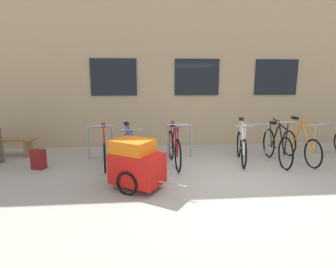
{
  "coord_description": "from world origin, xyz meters",
  "views": [
    {
      "loc": [
        -1.54,
        -4.86,
        1.98
      ],
      "look_at": [
        -0.98,
        1.6,
        0.67
      ],
      "focal_mm": 29.28,
      "sensor_mm": 36.0,
      "label": 1
    }
  ],
  "objects_px": {
    "bicycle_maroon": "(174,148)",
    "backpack": "(38,159)",
    "bicycle_blue": "(129,151)",
    "bicycle_red": "(105,150)",
    "bicycle_white": "(241,146)",
    "bike_trailer": "(136,164)",
    "bicycle_black": "(277,146)",
    "bicycle_orange": "(300,146)"
  },
  "relations": [
    {
      "from": "bike_trailer",
      "to": "bicycle_red",
      "type": "bearing_deg",
      "value": 117.89
    },
    {
      "from": "bike_trailer",
      "to": "backpack",
      "type": "relative_size",
      "value": 3.14
    },
    {
      "from": "bicycle_maroon",
      "to": "backpack",
      "type": "bearing_deg",
      "value": -178.28
    },
    {
      "from": "bicycle_black",
      "to": "backpack",
      "type": "xyz_separation_m",
      "value": [
        -5.52,
        -0.03,
        -0.18
      ]
    },
    {
      "from": "bicycle_maroon",
      "to": "bicycle_black",
      "type": "bearing_deg",
      "value": -1.43
    },
    {
      "from": "bicycle_orange",
      "to": "bicycle_black",
      "type": "bearing_deg",
      "value": -173.6
    },
    {
      "from": "bicycle_black",
      "to": "bicycle_maroon",
      "type": "distance_m",
      "value": 2.47
    },
    {
      "from": "bicycle_maroon",
      "to": "backpack",
      "type": "distance_m",
      "value": 3.06
    },
    {
      "from": "bicycle_maroon",
      "to": "backpack",
      "type": "relative_size",
      "value": 3.89
    },
    {
      "from": "bicycle_black",
      "to": "bicycle_maroon",
      "type": "xyz_separation_m",
      "value": [
        -2.47,
        0.06,
        -0.01
      ]
    },
    {
      "from": "bicycle_orange",
      "to": "backpack",
      "type": "xyz_separation_m",
      "value": [
        -6.16,
        -0.1,
        -0.16
      ]
    },
    {
      "from": "bicycle_white",
      "to": "backpack",
      "type": "height_order",
      "value": "bicycle_white"
    },
    {
      "from": "bicycle_black",
      "to": "bicycle_blue",
      "type": "xyz_separation_m",
      "value": [
        -3.52,
        -0.02,
        -0.03
      ]
    },
    {
      "from": "bicycle_white",
      "to": "backpack",
      "type": "bearing_deg",
      "value": -177.91
    },
    {
      "from": "bicycle_maroon",
      "to": "bike_trailer",
      "type": "xyz_separation_m",
      "value": [
        -0.84,
        -1.4,
        0.08
      ]
    },
    {
      "from": "bicycle_black",
      "to": "bicycle_orange",
      "type": "height_order",
      "value": "bicycle_black"
    },
    {
      "from": "bicycle_red",
      "to": "backpack",
      "type": "relative_size",
      "value": 3.63
    },
    {
      "from": "bicycle_white",
      "to": "bike_trailer",
      "type": "relative_size",
      "value": 1.16
    },
    {
      "from": "bicycle_blue",
      "to": "bike_trailer",
      "type": "height_order",
      "value": "bicycle_blue"
    },
    {
      "from": "bicycle_black",
      "to": "bicycle_maroon",
      "type": "bearing_deg",
      "value": 178.57
    },
    {
      "from": "bicycle_orange",
      "to": "bicycle_blue",
      "type": "relative_size",
      "value": 1.0
    },
    {
      "from": "bicycle_maroon",
      "to": "backpack",
      "type": "height_order",
      "value": "bicycle_maroon"
    },
    {
      "from": "bicycle_blue",
      "to": "backpack",
      "type": "height_order",
      "value": "bicycle_blue"
    },
    {
      "from": "bike_trailer",
      "to": "bicycle_white",
      "type": "bearing_deg",
      "value": 30.62
    },
    {
      "from": "bicycle_black",
      "to": "bicycle_maroon",
      "type": "height_order",
      "value": "bicycle_black"
    },
    {
      "from": "bicycle_blue",
      "to": "backpack",
      "type": "xyz_separation_m",
      "value": [
        -2.01,
        -0.01,
        -0.15
      ]
    },
    {
      "from": "bicycle_orange",
      "to": "backpack",
      "type": "distance_m",
      "value": 6.16
    },
    {
      "from": "bicycle_maroon",
      "to": "bicycle_blue",
      "type": "xyz_separation_m",
      "value": [
        -1.05,
        -0.08,
        -0.02
      ]
    },
    {
      "from": "bicycle_white",
      "to": "bicycle_red",
      "type": "bearing_deg",
      "value": -179.86
    },
    {
      "from": "bicycle_black",
      "to": "bicycle_white",
      "type": "xyz_separation_m",
      "value": [
        -0.82,
        0.14,
        -0.02
      ]
    },
    {
      "from": "bicycle_maroon",
      "to": "bike_trailer",
      "type": "distance_m",
      "value": 1.63
    },
    {
      "from": "bicycle_red",
      "to": "backpack",
      "type": "bearing_deg",
      "value": -173.5
    },
    {
      "from": "bicycle_red",
      "to": "bicycle_white",
      "type": "relative_size",
      "value": 1.0
    },
    {
      "from": "bicycle_black",
      "to": "bicycle_blue",
      "type": "bearing_deg",
      "value": -179.64
    },
    {
      "from": "bicycle_black",
      "to": "bike_trailer",
      "type": "relative_size",
      "value": 1.26
    },
    {
      "from": "bicycle_black",
      "to": "bicycle_red",
      "type": "bearing_deg",
      "value": 178.13
    },
    {
      "from": "bicycle_white",
      "to": "bike_trailer",
      "type": "height_order",
      "value": "bicycle_white"
    },
    {
      "from": "bike_trailer",
      "to": "bicycle_maroon",
      "type": "bearing_deg",
      "value": 58.86
    },
    {
      "from": "bicycle_blue",
      "to": "bicycle_red",
      "type": "bearing_deg",
      "value": 164.78
    },
    {
      "from": "bicycle_black",
      "to": "bicycle_maroon",
      "type": "relative_size",
      "value": 1.02
    },
    {
      "from": "bicycle_white",
      "to": "bicycle_blue",
      "type": "relative_size",
      "value": 0.93
    },
    {
      "from": "bicycle_maroon",
      "to": "bicycle_orange",
      "type": "distance_m",
      "value": 3.1
    }
  ]
}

